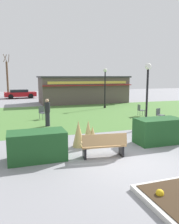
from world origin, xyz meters
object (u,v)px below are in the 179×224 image
park_bench (104,145)px  lamppost_far (105,83)px  lamppost_mid (147,87)px  parked_car_west_slot (20,94)px  cafe_chair_west (42,112)px  cafe_chair_east (159,114)px  tree_left_bg (7,78)px  trash_bin (19,154)px  cafe_chair_center (140,109)px  person_strolling (47,112)px  food_kiosk (83,89)px

park_bench → lamppost_far: 13.66m
lamppost_mid → parked_car_west_slot: lamppost_mid is taller
cafe_chair_west → cafe_chair_east: size_ratio=1.00×
cafe_chair_east → tree_left_bg: size_ratio=0.14×
trash_bin → cafe_chair_center: size_ratio=0.86×
cafe_chair_east → person_strolling: size_ratio=0.53×
park_bench → cafe_chair_east: (6.18, 5.18, 0.05)m
food_kiosk → cafe_chair_west: size_ratio=11.30×
lamppost_mid → lamppost_far: (0.94, 8.69, 0.00)m
park_bench → parked_car_west_slot: (-2.25, 25.14, 0.16)m
food_kiosk → lamppost_far: bearing=-83.0°
lamppost_mid → cafe_chair_center: (1.79, 3.63, -1.87)m
cafe_chair_west → tree_left_bg: bearing=97.5°
cafe_chair_center → food_kiosk: bearing=98.2°
cafe_chair_center → tree_left_bg: tree_left_bg is taller
lamppost_mid → cafe_chair_east: size_ratio=4.25×
cafe_chair_center → parked_car_west_slot: (-8.29, 17.71, 0.12)m
lamppost_far → food_kiosk: (-0.63, 5.12, -0.88)m
tree_left_bg → cafe_chair_east: bearing=-66.6°
lamppost_mid → trash_bin: 8.36m
lamppost_far → tree_left_bg: 18.25m
cafe_chair_east → trash_bin: bearing=-152.0°
cafe_chair_east → lamppost_mid: bearing=-144.2°
cafe_chair_center → cafe_chair_west: bearing=171.0°
trash_bin → food_kiosk: bearing=66.2°
person_strolling → parked_car_west_slot: 19.01m
food_kiosk → person_strolling: bearing=-116.8°
lamppost_mid → cafe_chair_east: 3.02m
person_strolling → tree_left_bg: bearing=-74.4°
cafe_chair_east → parked_car_west_slot: (-8.43, 19.95, 0.12)m
lamppost_far → cafe_chair_west: 7.76m
tree_left_bg → food_kiosk: bearing=-51.9°
cafe_chair_west → tree_left_bg: tree_left_bg is taller
park_bench → tree_left_bg: size_ratio=0.28×
trash_bin → cafe_chair_east: cafe_chair_east is taller
trash_bin → person_strolling: 6.18m
cafe_chair_west → person_strolling: (0.02, -2.42, 0.33)m
person_strolling → parked_car_west_slot: person_strolling is taller
park_bench → lamppost_mid: bearing=41.8°
cafe_chair_center → person_strolling: person_strolling is taller
cafe_chair_west → tree_left_bg: (-2.60, 19.77, 2.19)m
parked_car_west_slot → food_kiosk: bearing=-47.8°
food_kiosk → cafe_chair_west: 10.78m
food_kiosk → parked_car_west_slot: bearing=132.2°
park_bench → food_kiosk: size_ratio=0.17×
cafe_chair_east → person_strolling: (-7.39, 0.97, 0.33)m
lamppost_far → trash_bin: lamppost_far is taller
cafe_chair_west → cafe_chair_center: bearing=-9.0°
park_bench → lamppost_far: bearing=67.4°
person_strolling → parked_car_west_slot: (-1.03, 18.98, -0.22)m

